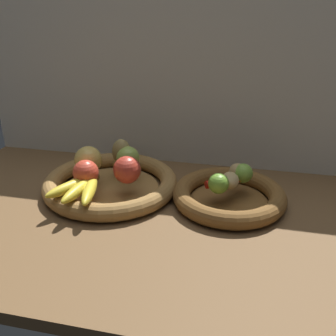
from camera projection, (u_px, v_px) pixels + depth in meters
ground_plane at (172, 209)px, 104.77cm from camera, size 140.00×90.00×3.00cm
back_wall at (193, 80)px, 119.53cm from camera, size 140.00×3.00×55.00cm
fruit_bowl_left at (111, 184)px, 110.38cm from camera, size 38.35×38.35×4.79cm
fruit_bowl_right at (229, 196)px, 103.60cm from camera, size 30.49×30.49×4.79cm
apple_red_right at (127, 170)px, 103.80cm from camera, size 7.55×7.55×7.55cm
apple_red_front at (86, 173)px, 102.91cm from camera, size 6.92×6.92×6.92cm
apple_green_back at (128, 158)px, 112.41cm from camera, size 6.78×6.78×6.78cm
apple_golden_left at (88, 160)px, 109.64cm from camera, size 7.89×7.89×7.89cm
pear_brown at (122, 153)px, 114.14cm from camera, size 7.70×7.33×8.29cm
banana_bunch_front at (81, 188)px, 98.84cm from camera, size 13.79×16.65×3.04cm
potato_large at (230, 180)px, 101.69cm from camera, size 5.41×7.00×4.16cm
potato_back at (239, 173)px, 105.19cm from camera, size 7.97×7.93×4.95cm
lime_near at (218, 184)px, 98.37cm from camera, size 5.42×5.42×5.42cm
lime_far at (243, 173)px, 104.41cm from camera, size 5.32×5.32×5.32cm
chili_pepper at (227, 183)px, 102.65cm from camera, size 11.49×7.15×2.25cm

